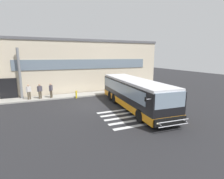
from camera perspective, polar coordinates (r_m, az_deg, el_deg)
The scene contains 10 objects.
ground_plane at distance 17.03m, azimuth -6.77°, elevation -5.42°, with size 80.00×90.00×0.02m, color #232326.
bay_paint_stripes at distance 14.01m, azimuth 5.97°, elevation -9.05°, with size 4.40×3.96×0.01m.
terminal_building at distance 27.68m, azimuth -14.87°, elevation 7.96°, with size 24.76×13.80×6.93m.
boarding_curb at distance 21.53m, azimuth -10.20°, elevation -1.76°, with size 26.96×2.00×0.15m, color #9E9B93.
entry_support_column at distance 21.38m, azimuth -28.52°, elevation 4.72°, with size 0.28×0.28×5.56m, color slate.
bus_main_foreground at distance 16.04m, azimuth 7.38°, elevation -1.52°, with size 3.56×11.14×2.70m.
passenger_near_column at distance 20.61m, azimuth -26.11°, elevation -0.47°, with size 0.53×0.38×1.68m.
passenger_by_doorway at distance 20.48m, azimuth -23.07°, elevation -0.19°, with size 0.54×0.48×1.68m.
passenger_at_curb_edge at distance 20.46m, azimuth -19.77°, elevation -0.06°, with size 0.41×0.48×1.68m.
safety_bollard_yellow at distance 20.15m, azimuth -11.87°, elevation -1.63°, with size 0.18×0.18×0.90m, color yellow.
Camera 1 is at (-4.27, -15.76, 4.83)m, focal length 27.30 mm.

